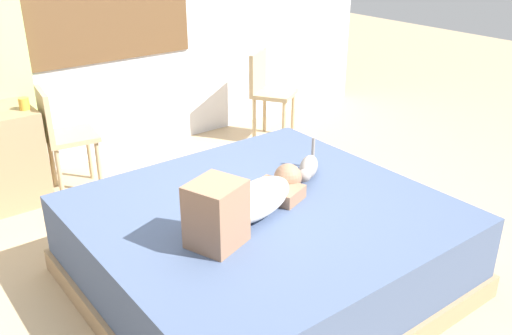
{
  "coord_description": "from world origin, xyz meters",
  "views": [
    {
      "loc": [
        -1.72,
        -2.18,
        2.05
      ],
      "look_at": [
        0.12,
        0.23,
        0.67
      ],
      "focal_mm": 39.04,
      "sensor_mm": 36.0,
      "label": 1
    }
  ],
  "objects_px": {
    "cat": "(308,168)",
    "chair_by_desk": "(61,132)",
    "person_lying": "(248,202)",
    "chair_spare": "(267,88)",
    "cup": "(24,104)",
    "bed": "(263,246)"
  },
  "relations": [
    {
      "from": "bed",
      "to": "cat",
      "type": "bearing_deg",
      "value": 16.42
    },
    {
      "from": "bed",
      "to": "cat",
      "type": "distance_m",
      "value": 0.59
    },
    {
      "from": "cat",
      "to": "chair_spare",
      "type": "height_order",
      "value": "chair_spare"
    },
    {
      "from": "cat",
      "to": "chair_by_desk",
      "type": "distance_m",
      "value": 2.04
    },
    {
      "from": "cup",
      "to": "chair_spare",
      "type": "relative_size",
      "value": 0.1
    },
    {
      "from": "cup",
      "to": "chair_spare",
      "type": "height_order",
      "value": "chair_spare"
    },
    {
      "from": "chair_spare",
      "to": "bed",
      "type": "bearing_deg",
      "value": -129.13
    },
    {
      "from": "bed",
      "to": "cup",
      "type": "relative_size",
      "value": 22.42
    },
    {
      "from": "bed",
      "to": "chair_spare",
      "type": "distance_m",
      "value": 2.47
    },
    {
      "from": "bed",
      "to": "cup",
      "type": "bearing_deg",
      "value": 110.16
    },
    {
      "from": "bed",
      "to": "chair_spare",
      "type": "relative_size",
      "value": 2.33
    },
    {
      "from": "person_lying",
      "to": "cat",
      "type": "bearing_deg",
      "value": 17.88
    },
    {
      "from": "person_lying",
      "to": "cup",
      "type": "height_order",
      "value": "person_lying"
    },
    {
      "from": "cup",
      "to": "chair_spare",
      "type": "distance_m",
      "value": 2.28
    },
    {
      "from": "cup",
      "to": "chair_by_desk",
      "type": "bearing_deg",
      "value": -2.16
    },
    {
      "from": "cat",
      "to": "cup",
      "type": "height_order",
      "value": "cup"
    },
    {
      "from": "chair_spare",
      "to": "cup",
      "type": "bearing_deg",
      "value": 178.91
    },
    {
      "from": "person_lying",
      "to": "bed",
      "type": "bearing_deg",
      "value": 22.02
    },
    {
      "from": "person_lying",
      "to": "cup",
      "type": "bearing_deg",
      "value": 105.4
    },
    {
      "from": "cat",
      "to": "chair_spare",
      "type": "relative_size",
      "value": 0.35
    },
    {
      "from": "chair_by_desk",
      "to": "chair_spare",
      "type": "xyz_separation_m",
      "value": [
        2.03,
        -0.03,
        0.0
      ]
    },
    {
      "from": "bed",
      "to": "chair_spare",
      "type": "xyz_separation_m",
      "value": [
        1.55,
        1.9,
        0.25
      ]
    }
  ]
}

